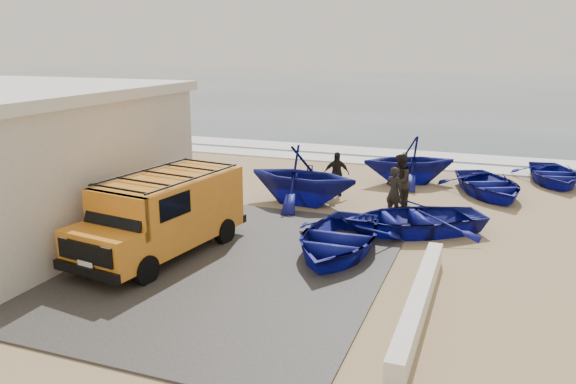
% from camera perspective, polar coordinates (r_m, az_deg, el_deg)
% --- Properties ---
extents(ground, '(160.00, 160.00, 0.00)m').
position_cam_1_polar(ground, '(16.30, -3.11, -4.88)').
color(ground, tan).
extents(slab, '(12.00, 10.00, 0.05)m').
position_cam_1_polar(slab, '(15.56, -12.90, -6.13)').
color(slab, '#3F3D3A').
rests_on(slab, ground).
extents(ocean, '(180.00, 88.00, 0.01)m').
position_cam_1_polar(ocean, '(70.53, 15.67, 9.88)').
color(ocean, '#385166').
rests_on(ocean, ground).
extents(surf_line, '(180.00, 1.60, 0.06)m').
position_cam_1_polar(surf_line, '(27.32, 7.01, 3.21)').
color(surf_line, white).
rests_on(surf_line, ground).
extents(surf_wash, '(180.00, 2.20, 0.04)m').
position_cam_1_polar(surf_wash, '(29.71, 8.16, 4.10)').
color(surf_wash, white).
rests_on(surf_wash, ground).
extents(parapet, '(0.35, 6.00, 0.55)m').
position_cam_1_polar(parapet, '(12.27, 13.18, -10.77)').
color(parapet, silver).
rests_on(parapet, ground).
extents(van, '(2.70, 5.33, 2.19)m').
position_cam_1_polar(van, '(15.22, -12.52, -2.01)').
color(van, orange).
rests_on(van, ground).
extents(boat_near_left, '(3.12, 4.32, 0.89)m').
position_cam_1_polar(boat_near_left, '(15.16, 5.02, -4.69)').
color(boat_near_left, navy).
rests_on(boat_near_left, ground).
extents(boat_near_right, '(5.19, 4.73, 0.88)m').
position_cam_1_polar(boat_near_right, '(17.17, 12.59, -2.64)').
color(boat_near_right, navy).
rests_on(boat_near_right, ground).
extents(boat_mid_left, '(4.27, 3.79, 2.08)m').
position_cam_1_polar(boat_mid_left, '(19.59, 1.45, 1.71)').
color(boat_mid_left, navy).
rests_on(boat_mid_left, ground).
extents(boat_mid_right, '(4.37, 4.96, 0.85)m').
position_cam_1_polar(boat_mid_right, '(22.13, 19.69, 0.73)').
color(boat_mid_right, navy).
rests_on(boat_mid_right, ground).
extents(boat_far_left, '(4.63, 4.39, 1.93)m').
position_cam_1_polar(boat_far_left, '(23.04, 12.20, 3.18)').
color(boat_far_left, navy).
rests_on(boat_far_left, ground).
extents(boat_far_right, '(3.41, 4.29, 0.80)m').
position_cam_1_polar(boat_far_right, '(25.03, 25.34, 1.66)').
color(boat_far_right, navy).
rests_on(boat_far_right, ground).
extents(fisherman_front, '(0.72, 0.62, 1.66)m').
position_cam_1_polar(fisherman_front, '(18.56, 10.71, 0.03)').
color(fisherman_front, black).
rests_on(fisherman_front, ground).
extents(fisherman_middle, '(0.80, 0.98, 1.89)m').
position_cam_1_polar(fisherman_middle, '(19.55, 11.30, 1.10)').
color(fisherman_middle, black).
rests_on(fisherman_middle, ground).
extents(fisherman_back, '(1.04, 0.74, 1.64)m').
position_cam_1_polar(fisherman_back, '(20.86, 4.93, 1.86)').
color(fisherman_back, black).
rests_on(fisherman_back, ground).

